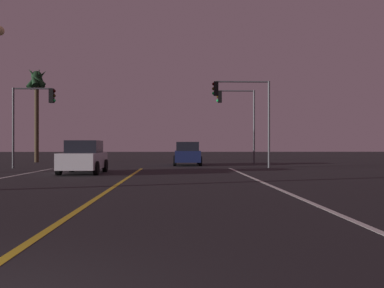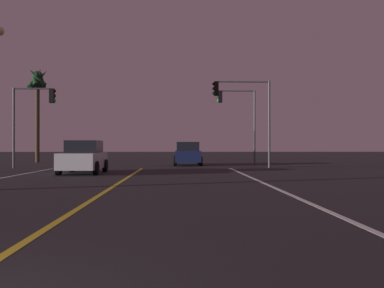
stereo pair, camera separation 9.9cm
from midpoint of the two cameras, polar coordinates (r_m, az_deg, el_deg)
lane_edge_right at (r=13.13m, az=12.97°, el=-6.45°), size 0.16×30.49×0.01m
lane_center_divider at (r=12.90m, az=-11.76°, el=-6.56°), size 0.16×30.49×0.01m
car_oncoming at (r=23.62m, az=-13.60°, el=-1.69°), size 2.02×4.30×1.70m
car_ahead_far at (r=32.57m, az=-0.47°, el=-1.28°), size 2.02×4.30×1.70m
traffic_light_near_right at (r=28.80m, az=6.51°, el=5.24°), size 3.74×0.36×5.58m
traffic_light_near_left at (r=29.87m, az=-19.44°, el=4.30°), size 2.72×0.36×5.09m
traffic_light_far_right at (r=34.28m, az=5.86°, el=4.40°), size 2.96×0.36×5.67m
palm_tree_left_far at (r=40.85m, az=-19.11°, el=7.01°), size 1.95×2.01×8.28m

